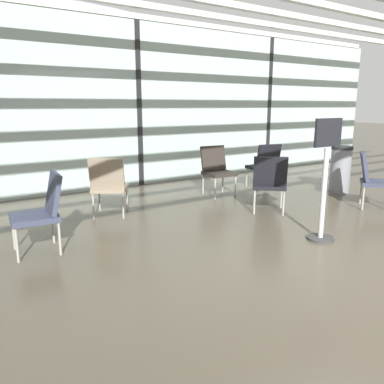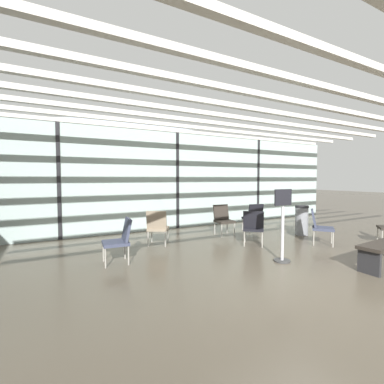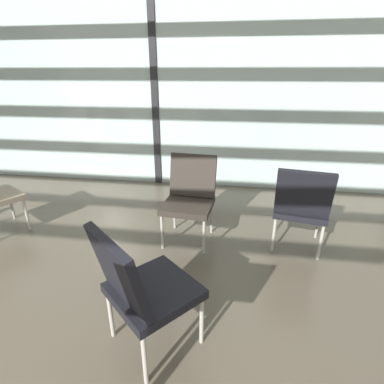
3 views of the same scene
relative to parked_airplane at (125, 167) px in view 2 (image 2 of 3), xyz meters
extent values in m
plane|color=#4C4438|center=(0.72, -9.30, -2.15)|extent=(60.00, 60.00, 0.00)
cube|color=#A3B7B2|center=(0.72, -4.10, -0.57)|extent=(14.00, 0.08, 3.15)
cube|color=black|center=(-2.78, -4.10, -0.57)|extent=(0.10, 0.12, 3.15)
cube|color=black|center=(0.72, -4.10, -0.57)|extent=(0.10, 0.12, 3.15)
cube|color=black|center=(4.22, -4.10, -0.57)|extent=(0.10, 0.12, 3.15)
cube|color=beige|center=(0.72, -9.87, 1.06)|extent=(13.72, 0.12, 0.10)
cube|color=beige|center=(0.72, -9.05, 1.06)|extent=(13.72, 0.12, 0.10)
cube|color=beige|center=(0.72, -8.22, 1.06)|extent=(13.72, 0.12, 0.10)
cube|color=beige|center=(0.72, -7.40, 1.06)|extent=(13.72, 0.12, 0.10)
cube|color=beige|center=(0.72, -6.57, 1.06)|extent=(13.72, 0.12, 0.10)
cube|color=beige|center=(0.72, -5.75, 1.06)|extent=(13.72, 0.12, 0.10)
cube|color=beige|center=(0.72, -4.92, 1.06)|extent=(13.72, 0.12, 0.10)
cube|color=beige|center=(0.72, -4.10, 1.06)|extent=(13.72, 0.12, 0.10)
ellipsoid|color=#B2BCD6|center=(0.31, 0.00, 0.00)|extent=(14.00, 4.29, 4.29)
sphere|color=black|center=(-3.54, -1.97, 0.32)|extent=(0.28, 0.28, 0.28)
sphere|color=black|center=(-2.64, -1.97, 0.32)|extent=(0.28, 0.28, 0.28)
sphere|color=black|center=(-1.74, -1.97, 0.32)|extent=(0.28, 0.28, 0.28)
sphere|color=black|center=(-0.84, -1.97, 0.32)|extent=(0.28, 0.28, 0.28)
sphere|color=black|center=(0.06, -1.97, 0.32)|extent=(0.28, 0.28, 0.28)
sphere|color=black|center=(0.96, -1.97, 0.32)|extent=(0.28, 0.28, 0.28)
cube|color=#7F705B|center=(-0.63, -5.90, -1.75)|extent=(0.66, 0.66, 0.06)
cube|color=#7F705B|center=(-0.75, -6.08, -1.50)|extent=(0.48, 0.37, 0.44)
cylinder|color=gray|center=(-0.34, -5.83, -1.96)|extent=(0.03, 0.03, 0.37)
cylinder|color=gray|center=(-0.70, -5.61, -1.96)|extent=(0.03, 0.03, 0.37)
cylinder|color=gray|center=(-0.56, -6.18, -1.96)|extent=(0.03, 0.03, 0.37)
cylinder|color=gray|center=(-0.92, -5.96, -1.96)|extent=(0.03, 0.03, 0.37)
cube|color=#33384C|center=(2.99, -7.83, -1.75)|extent=(0.67, 0.67, 0.06)
cube|color=#33384C|center=(2.86, -7.66, -1.50)|extent=(0.46, 0.41, 0.44)
cylinder|color=gray|center=(2.96, -8.13, -1.96)|extent=(0.03, 0.03, 0.37)
cylinder|color=gray|center=(3.29, -7.87, -1.96)|extent=(0.03, 0.03, 0.37)
cylinder|color=gray|center=(2.70, -7.80, -1.96)|extent=(0.03, 0.03, 0.37)
cylinder|color=gray|center=(3.03, -7.54, -1.96)|extent=(0.03, 0.03, 0.37)
cube|color=#33384C|center=(-1.88, -6.87, -1.75)|extent=(0.52, 0.52, 0.06)
cube|color=#33384C|center=(-1.67, -6.88, -1.50)|extent=(0.18, 0.49, 0.44)
cylinder|color=gray|center=(-2.07, -6.64, -1.96)|extent=(0.03, 0.03, 0.37)
cylinder|color=gray|center=(-2.11, -7.06, -1.96)|extent=(0.03, 0.03, 0.37)
cylinder|color=gray|center=(-1.65, -6.68, -1.96)|extent=(0.03, 0.03, 0.37)
cylinder|color=gray|center=(-1.69, -7.09, -1.96)|extent=(0.03, 0.03, 0.37)
cube|color=black|center=(1.44, -7.04, -1.75)|extent=(0.68, 0.68, 0.06)
cube|color=black|center=(1.30, -7.20, -1.50)|extent=(0.45, 0.42, 0.44)
cylinder|color=gray|center=(1.74, -7.02, -1.96)|extent=(0.03, 0.03, 0.37)
cylinder|color=gray|center=(1.42, -6.74, -1.96)|extent=(0.03, 0.03, 0.37)
cylinder|color=gray|center=(1.46, -7.33, -1.96)|extent=(0.03, 0.03, 0.37)
cylinder|color=gray|center=(1.14, -7.05, -1.96)|extent=(0.03, 0.03, 0.37)
cube|color=black|center=(2.55, -5.71, -1.75)|extent=(0.56, 0.56, 0.06)
cube|color=black|center=(2.51, -5.92, -1.50)|extent=(0.50, 0.23, 0.44)
cylinder|color=gray|center=(2.80, -5.54, -1.96)|extent=(0.03, 0.03, 0.37)
cylinder|color=gray|center=(2.38, -5.46, -1.96)|extent=(0.03, 0.03, 0.37)
cylinder|color=gray|center=(2.72, -5.95, -1.96)|extent=(0.03, 0.03, 0.37)
cylinder|color=gray|center=(2.31, -5.88, -1.96)|extent=(0.03, 0.03, 0.37)
cube|color=#28231E|center=(1.45, -5.79, -1.75)|extent=(0.52, 0.52, 0.06)
cube|color=#28231E|center=(1.47, -5.57, -1.50)|extent=(0.49, 0.19, 0.44)
cylinder|color=gray|center=(1.22, -5.97, -1.96)|extent=(0.03, 0.03, 0.37)
cylinder|color=gray|center=(1.64, -6.01, -1.96)|extent=(0.03, 0.03, 0.37)
cylinder|color=gray|center=(1.26, -5.56, -1.96)|extent=(0.03, 0.03, 0.37)
cylinder|color=gray|center=(1.68, -5.60, -1.96)|extent=(0.03, 0.03, 0.37)
cylinder|color=gray|center=(4.57, -8.29, -1.96)|extent=(0.03, 0.03, 0.37)
cylinder|color=gray|center=(4.24, -8.56, -1.96)|extent=(0.03, 0.03, 0.37)
cube|color=#262628|center=(1.85, -9.52, -1.94)|extent=(0.06, 0.36, 0.41)
cylinder|color=slate|center=(3.47, -6.81, -1.75)|extent=(0.36, 0.36, 0.80)
cylinder|color=black|center=(3.47, -6.81, -1.32)|extent=(0.38, 0.38, 0.06)
cylinder|color=#333333|center=(1.06, -8.31, -2.13)|extent=(0.32, 0.32, 0.03)
cylinder|color=#B2B2B7|center=(1.06, -8.31, -1.60)|extent=(0.06, 0.06, 1.10)
cube|color=black|center=(1.06, -8.31, -0.87)|extent=(0.44, 0.03, 0.32)
camera|label=1|loc=(-2.64, -11.13, -0.56)|focal=35.91mm
camera|label=2|loc=(-2.93, -11.98, -0.49)|focal=24.43mm
camera|label=3|loc=(1.88, -8.42, -0.50)|focal=27.41mm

